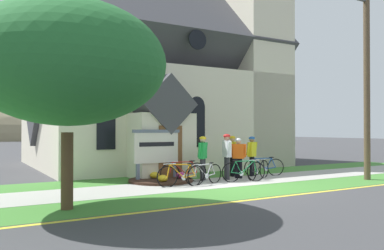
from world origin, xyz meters
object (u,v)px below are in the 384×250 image
(bicycle_silver, at_px, (181,175))
(cyclist_in_green_jersey, at_px, (252,153))
(bicycle_green, at_px, (244,171))
(cyclist_in_yellow_jersey, at_px, (239,155))
(bicycle_yellow, at_px, (205,174))
(bicycle_red, at_px, (184,172))
(bicycle_blue, at_px, (264,167))
(cyclist_in_white_jersey, at_px, (232,153))
(cyclist_in_red_jersey, at_px, (203,155))
(verge_sapling, at_px, (67,64))
(utility_pole, at_px, (365,46))
(roadside_conifer, at_px, (261,90))
(cyclist_in_blue_jersey, at_px, (227,152))
(church_sign, at_px, (157,148))
(bicycle_orange, at_px, (258,169))

(bicycle_silver, xyz_separation_m, cyclist_in_green_jersey, (3.98, 1.14, 0.59))
(bicycle_green, bearing_deg, cyclist_in_yellow_jersey, 64.68)
(bicycle_yellow, bearing_deg, bicycle_red, 110.81)
(bicycle_blue, height_order, cyclist_in_green_jersey, cyclist_in_green_jersey)
(bicycle_blue, distance_m, cyclist_in_white_jersey, 1.52)
(cyclist_in_red_jersey, xyz_separation_m, verge_sapling, (-5.72, -2.93, 2.56))
(bicycle_yellow, height_order, cyclist_in_green_jersey, cyclist_in_green_jersey)
(bicycle_green, xyz_separation_m, utility_pole, (4.40, -1.99, 4.79))
(cyclist_in_red_jersey, relative_size, verge_sapling, 0.33)
(bicycle_blue, height_order, utility_pole, utility_pole)
(cyclist_in_yellow_jersey, xyz_separation_m, roadside_conifer, (7.47, 7.47, 3.63))
(verge_sapling, bearing_deg, roadside_conifer, 34.76)
(cyclist_in_blue_jersey, distance_m, utility_pole, 6.78)
(bicycle_yellow, bearing_deg, utility_pole, -19.04)
(bicycle_yellow, bearing_deg, cyclist_in_red_jersey, 62.95)
(church_sign, height_order, cyclist_in_yellow_jersey, church_sign)
(cyclist_in_yellow_jersey, bearing_deg, cyclist_in_white_jersey, 75.16)
(bicycle_silver, relative_size, cyclist_in_yellow_jersey, 1.09)
(bicycle_blue, height_order, bicycle_red, bicycle_red)
(bicycle_silver, xyz_separation_m, roadside_conifer, (10.51, 8.29, 4.18))
(bicycle_blue, height_order, roadside_conifer, roadside_conifer)
(bicycle_blue, distance_m, verge_sapling, 9.79)
(bicycle_yellow, xyz_separation_m, bicycle_red, (-0.35, 0.93, 0.01))
(cyclist_in_yellow_jersey, relative_size, cyclist_in_red_jersey, 0.95)
(cyclist_in_yellow_jersey, bearing_deg, roadside_conifer, 45.03)
(cyclist_in_blue_jersey, relative_size, cyclist_in_red_jersey, 1.05)
(bicycle_orange, relative_size, roadside_conifer, 0.23)
(utility_pole, bearing_deg, cyclist_in_white_jersey, 137.82)
(bicycle_yellow, xyz_separation_m, cyclist_in_yellow_jersey, (2.03, 0.74, 0.56))
(bicycle_silver, distance_m, bicycle_green, 2.65)
(bicycle_green, distance_m, cyclist_in_blue_jersey, 1.04)
(cyclist_in_blue_jersey, bearing_deg, bicycle_green, -73.50)
(cyclist_in_white_jersey, bearing_deg, cyclist_in_red_jersey, -164.30)
(bicycle_yellow, height_order, cyclist_in_red_jersey, cyclist_in_red_jersey)
(roadside_conifer, bearing_deg, church_sign, -148.64)
(church_sign, height_order, bicycle_orange, church_sign)
(bicycle_green, distance_m, roadside_conifer, 12.17)
(cyclist_in_blue_jersey, bearing_deg, church_sign, 156.26)
(bicycle_red, xyz_separation_m, cyclist_in_red_jersey, (0.81, -0.03, 0.62))
(bicycle_blue, xyz_separation_m, cyclist_in_white_jersey, (-1.31, 0.47, 0.61))
(bicycle_blue, relative_size, verge_sapling, 0.33)
(bicycle_blue, bearing_deg, cyclist_in_blue_jersey, -173.23)
(bicycle_silver, xyz_separation_m, cyclist_in_yellow_jersey, (3.04, 0.82, 0.54))
(bicycle_yellow, relative_size, bicycle_red, 1.02)
(cyclist_in_green_jersey, relative_size, utility_pole, 0.18)
(verge_sapling, bearing_deg, cyclist_in_yellow_jersey, 20.80)
(bicycle_orange, relative_size, cyclist_in_white_jersey, 0.97)
(bicycle_red, distance_m, cyclist_in_blue_jersey, 1.91)
(bicycle_yellow, relative_size, cyclist_in_red_jersey, 1.01)
(bicycle_yellow, bearing_deg, bicycle_orange, 4.35)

